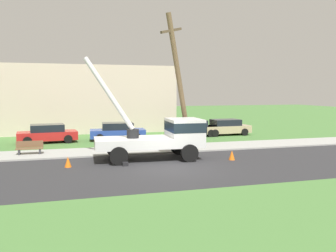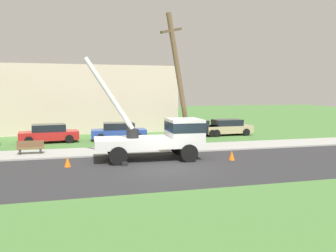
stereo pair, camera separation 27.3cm
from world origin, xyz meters
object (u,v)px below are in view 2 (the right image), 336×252
(leaning_utility_pole, at_px, (180,82))
(parked_sedan_tan, at_px, (227,127))
(parked_sedan_red, at_px, (49,133))
(park_bench, at_px, (30,148))
(utility_truck, at_px, (163,135))
(traffic_cone_behind, at_px, (68,162))
(parked_sedan_blue, at_px, (119,131))
(traffic_cone_ahead, at_px, (232,155))
(traffic_cone_curbside, at_px, (180,149))
(parked_sedan_black, at_px, (193,128))

(leaning_utility_pole, distance_m, parked_sedan_tan, 10.88)
(parked_sedan_red, xyz_separation_m, park_bench, (-0.81, -5.52, -0.25))
(utility_truck, relative_size, traffic_cone_behind, 12.06)
(park_bench, bearing_deg, parked_sedan_blue, 41.48)
(utility_truck, bearing_deg, leaning_utility_pole, 49.11)
(traffic_cone_ahead, bearing_deg, traffic_cone_behind, 176.34)
(traffic_cone_ahead, xyz_separation_m, parked_sedan_blue, (-5.18, 10.23, 0.43))
(traffic_cone_curbside, bearing_deg, parked_sedan_red, 138.81)
(traffic_cone_curbside, bearing_deg, traffic_cone_behind, -161.44)
(traffic_cone_ahead, height_order, park_bench, park_bench)
(utility_truck, xyz_separation_m, parked_sedan_red, (-6.85, 8.81, -0.70))
(traffic_cone_curbside, bearing_deg, leaning_utility_pole, 78.21)
(park_bench, bearing_deg, traffic_cone_behind, -61.45)
(traffic_cone_ahead, distance_m, parked_sedan_blue, 11.47)
(utility_truck, height_order, parked_sedan_blue, utility_truck)
(parked_sedan_blue, distance_m, park_bench, 8.32)
(traffic_cone_behind, distance_m, parked_sedan_tan, 17.23)
(traffic_cone_curbside, distance_m, park_bench, 9.36)
(parked_sedan_black, relative_size, park_bench, 2.78)
(leaning_utility_pole, distance_m, parked_sedan_red, 11.60)
(utility_truck, height_order, parked_sedan_tan, utility_truck)
(utility_truck, relative_size, traffic_cone_curbside, 12.06)
(leaning_utility_pole, xyz_separation_m, parked_sedan_black, (3.55, 7.51, -3.82))
(utility_truck, xyz_separation_m, traffic_cone_ahead, (3.75, -1.43, -1.13))
(parked_sedan_tan, height_order, park_bench, parked_sedan_tan)
(traffic_cone_curbside, height_order, parked_sedan_red, parked_sedan_red)
(park_bench, bearing_deg, parked_sedan_red, 81.66)
(parked_sedan_blue, xyz_separation_m, park_bench, (-6.23, -5.51, -0.25))
(utility_truck, height_order, traffic_cone_ahead, utility_truck)
(leaning_utility_pole, distance_m, park_bench, 10.21)
(traffic_cone_curbside, height_order, parked_sedan_black, parked_sedan_black)
(utility_truck, bearing_deg, parked_sedan_blue, 99.25)
(leaning_utility_pole, bearing_deg, traffic_cone_behind, -159.05)
(parked_sedan_blue, bearing_deg, traffic_cone_behind, -112.43)
(parked_sedan_red, bearing_deg, park_bench, -98.34)
(traffic_cone_behind, bearing_deg, park_bench, 118.55)
(traffic_cone_ahead, xyz_separation_m, traffic_cone_curbside, (-2.23, 2.91, 0.00))
(traffic_cone_behind, bearing_deg, traffic_cone_ahead, -3.66)
(traffic_cone_ahead, relative_size, parked_sedan_tan, 0.13)
(traffic_cone_ahead, relative_size, parked_sedan_red, 0.12)
(leaning_utility_pole, height_order, parked_sedan_tan, leaning_utility_pole)
(traffic_cone_behind, xyz_separation_m, traffic_cone_curbside, (6.93, 2.33, 0.00))
(utility_truck, xyz_separation_m, parked_sedan_black, (5.15, 9.36, -0.70))
(traffic_cone_behind, distance_m, parked_sedan_blue, 10.44)
(traffic_cone_ahead, height_order, parked_sedan_blue, parked_sedan_blue)
(utility_truck, relative_size, traffic_cone_ahead, 12.06)
(parked_sedan_tan, bearing_deg, traffic_cone_curbside, -131.13)
(traffic_cone_ahead, bearing_deg, parked_sedan_blue, 116.87)
(parked_sedan_blue, distance_m, parked_sedan_tan, 9.88)
(traffic_cone_behind, height_order, parked_sedan_blue, parked_sedan_blue)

